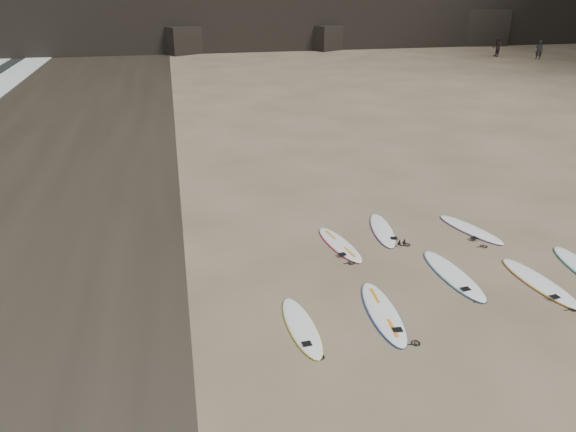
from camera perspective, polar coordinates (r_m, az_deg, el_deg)
The scene contains 11 objects.
ground at distance 14.91m, azimuth 18.10°, elevation -6.52°, with size 240.00×240.00×0.00m, color #897559.
wet_sand at distance 23.05m, azimuth -26.12°, elevation 2.98°, with size 12.00×200.00×0.01m, color #383026.
surfboard_0 at distance 12.54m, azimuth 1.39°, elevation -11.16°, with size 0.58×2.40×0.09m, color white.
surfboard_1 at distance 13.17m, azimuth 9.65°, elevation -9.63°, with size 0.65×2.69×0.10m, color white.
surfboard_2 at distance 15.08m, azimuth 16.44°, elevation -5.73°, with size 0.66×2.76×0.10m, color white.
surfboard_3 at distance 15.48m, azimuth 24.19°, elevation -6.15°, with size 0.64×2.66×0.10m, color white.
surfboard_5 at distance 16.09m, azimuth 5.28°, elevation -2.87°, with size 0.58×2.42×0.09m, color white.
surfboard_6 at distance 17.13m, azimuth 9.58°, elevation -1.40°, with size 0.58×2.42×0.09m, color white.
surfboard_7 at distance 17.81m, azimuth 18.06°, elevation -1.28°, with size 0.59×2.44×0.09m, color white.
person_a at distance 55.83m, azimuth 24.15°, elevation 15.14°, with size 0.59×0.39×1.62m, color black.
person_b at distance 56.15m, azimuth 20.47°, elevation 15.77°, with size 0.83×0.64×1.70m, color black.
Camera 1 is at (-6.96, -11.05, 7.21)m, focal length 35.00 mm.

